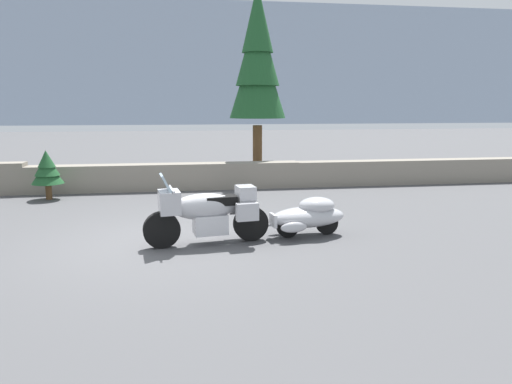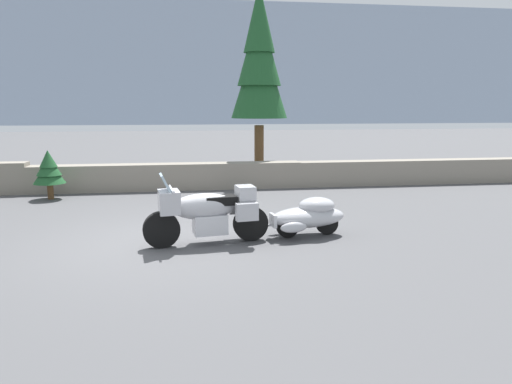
% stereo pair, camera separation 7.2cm
% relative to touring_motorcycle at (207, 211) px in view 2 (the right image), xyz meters
% --- Properties ---
extents(ground_plane, '(80.00, 80.00, 0.00)m').
position_rel_touring_motorcycle_xyz_m(ground_plane, '(-0.90, 0.24, -0.62)').
color(ground_plane, '#4C4C4F').
extents(stone_guard_wall, '(24.00, 0.59, 0.91)m').
position_rel_touring_motorcycle_xyz_m(stone_guard_wall, '(-1.08, 5.87, -0.21)').
color(stone_guard_wall, gray).
rests_on(stone_guard_wall, ground).
extents(distant_ridgeline, '(240.00, 80.00, 16.00)m').
position_rel_touring_motorcycle_xyz_m(distant_ridgeline, '(-0.90, 95.85, 7.38)').
color(distant_ridgeline, '#99A8BF').
rests_on(distant_ridgeline, ground).
extents(touring_motorcycle, '(2.31, 0.93, 1.33)m').
position_rel_touring_motorcycle_xyz_m(touring_motorcycle, '(0.00, 0.00, 0.00)').
color(touring_motorcycle, black).
rests_on(touring_motorcycle, ground).
extents(car_shaped_trailer, '(2.23, 0.91, 0.76)m').
position_rel_touring_motorcycle_xyz_m(car_shaped_trailer, '(1.98, 0.27, -0.21)').
color(car_shaped_trailer, black).
rests_on(car_shaped_trailer, ground).
extents(pine_tree_tall, '(1.88, 1.88, 6.42)m').
position_rel_touring_motorcycle_xyz_m(pine_tree_tall, '(2.10, 7.49, 3.40)').
color(pine_tree_tall, brown).
rests_on(pine_tree_tall, ground).
extents(pine_sapling_near, '(0.84, 0.84, 1.34)m').
position_rel_touring_motorcycle_xyz_m(pine_sapling_near, '(-4.04, 4.86, 0.21)').
color(pine_sapling_near, brown).
rests_on(pine_sapling_near, ground).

